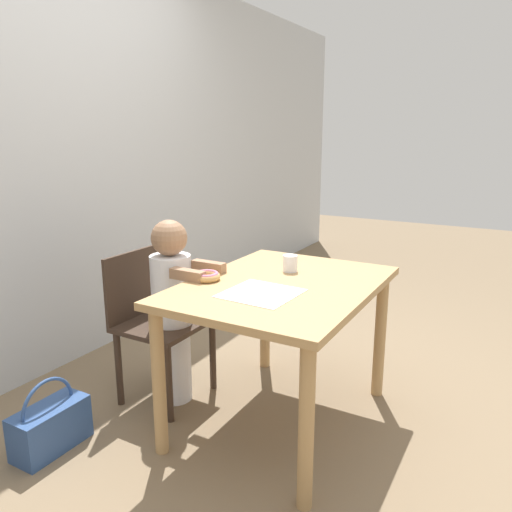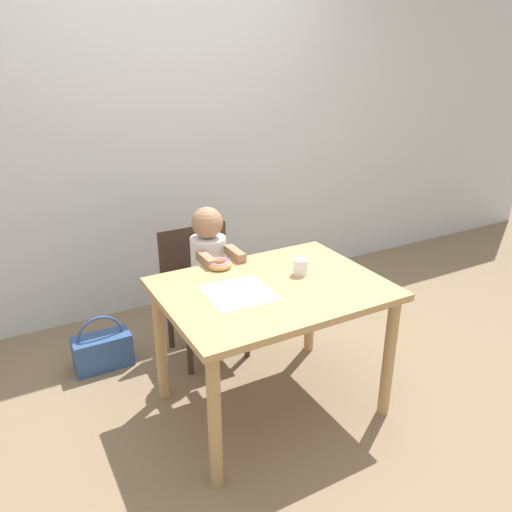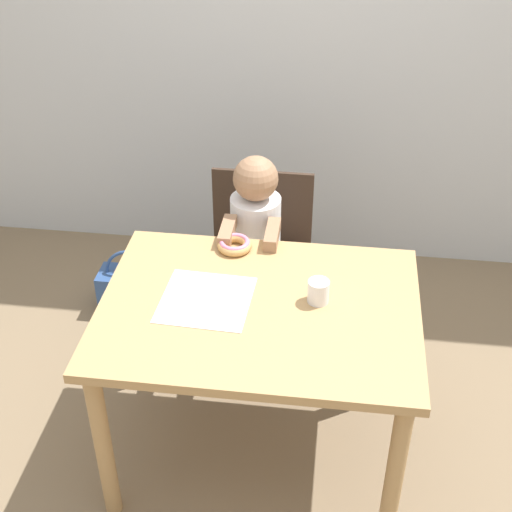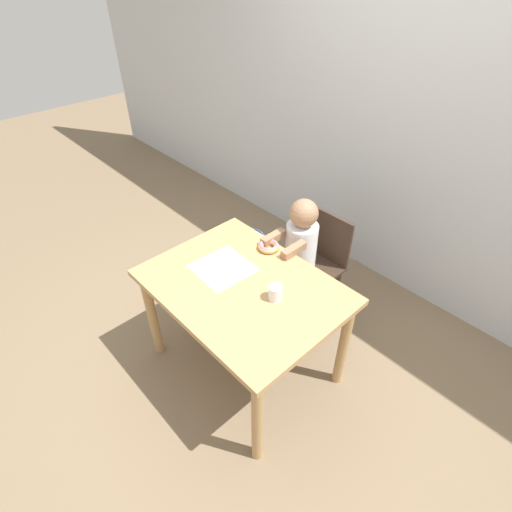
% 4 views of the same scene
% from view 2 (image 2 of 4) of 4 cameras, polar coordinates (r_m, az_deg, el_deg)
% --- Properties ---
extents(ground_plane, '(12.00, 12.00, 0.00)m').
position_cam_2_polar(ground_plane, '(2.85, 1.73, -16.48)').
color(ground_plane, '#7A664C').
extents(wall_back, '(8.00, 0.05, 2.50)m').
position_cam_2_polar(wall_back, '(3.59, -10.30, 13.42)').
color(wall_back, silver).
rests_on(wall_back, ground_plane).
extents(dining_table, '(1.09, 0.82, 0.72)m').
position_cam_2_polar(dining_table, '(2.51, 1.89, -5.53)').
color(dining_table, tan).
rests_on(dining_table, ground_plane).
extents(chair, '(0.45, 0.40, 0.79)m').
position_cam_2_polar(chair, '(3.12, -6.09, -3.59)').
color(chair, '#38281E').
rests_on(chair, ground_plane).
extents(child_figure, '(0.23, 0.37, 0.98)m').
position_cam_2_polar(child_figure, '(2.99, -5.31, -3.00)').
color(child_figure, white).
rests_on(child_figure, ground_plane).
extents(donut, '(0.13, 0.13, 0.04)m').
position_cam_2_polar(donut, '(2.67, -4.22, -0.89)').
color(donut, tan).
rests_on(donut, dining_table).
extents(napkin, '(0.32, 0.32, 0.00)m').
position_cam_2_polar(napkin, '(2.39, -2.01, -4.24)').
color(napkin, white).
rests_on(napkin, dining_table).
extents(handbag, '(0.34, 0.16, 0.34)m').
position_cam_2_polar(handbag, '(3.21, -17.13, -10.22)').
color(handbag, '#2D4C84').
rests_on(handbag, ground_plane).
extents(cup, '(0.07, 0.07, 0.08)m').
position_cam_2_polar(cup, '(2.59, 5.10, -1.21)').
color(cup, white).
rests_on(cup, dining_table).
extents(plate, '(0.15, 0.15, 0.01)m').
position_cam_2_polar(plate, '(2.36, -1.43, -4.64)').
color(plate, silver).
rests_on(plate, dining_table).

